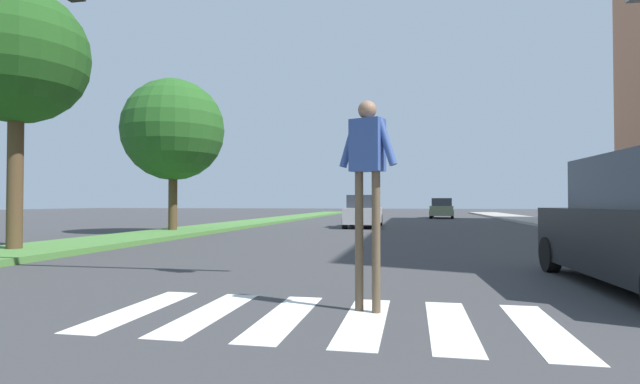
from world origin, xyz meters
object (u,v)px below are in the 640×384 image
(tree_far, at_px, (173,130))
(pedestrian_performer, at_px, (367,170))
(traffic_light_gantry, at_px, (73,19))
(tree_mid, at_px, (17,56))
(sedan_distant, at_px, (442,209))
(sedan_midblock, at_px, (364,212))

(tree_far, height_order, pedestrian_performer, tree_far)
(tree_far, distance_m, traffic_light_gantry, 11.92)
(tree_mid, height_order, pedestrian_performer, tree_mid)
(tree_far, height_order, sedan_distant, tree_far)
(tree_mid, xyz_separation_m, pedestrian_performer, (9.10, -4.42, -3.25))
(tree_mid, bearing_deg, tree_far, 91.01)
(pedestrian_performer, height_order, sedan_midblock, pedestrian_performer)
(tree_far, xyz_separation_m, sedan_distant, (12.15, 22.18, -3.54))
(tree_mid, bearing_deg, pedestrian_performer, -25.91)
(sedan_distant, bearing_deg, tree_far, -118.71)
(sedan_midblock, height_order, sedan_distant, sedan_midblock)
(sedan_midblock, bearing_deg, tree_mid, -116.40)
(tree_mid, bearing_deg, sedan_distant, 68.38)
(tree_far, xyz_separation_m, pedestrian_performer, (9.25, -12.53, -2.64))
(traffic_light_gantry, relative_size, sedan_distant, 2.02)
(pedestrian_performer, bearing_deg, sedan_distant, 85.22)
(tree_mid, height_order, tree_far, tree_mid)
(tree_far, bearing_deg, pedestrian_performer, -53.58)
(traffic_light_gantry, relative_size, sedan_midblock, 2.11)
(sedan_midblock, xyz_separation_m, sedan_distant, (4.86, 15.89, -0.01))
(pedestrian_performer, distance_m, sedan_midblock, 18.94)
(tree_far, distance_m, sedan_midblock, 10.25)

